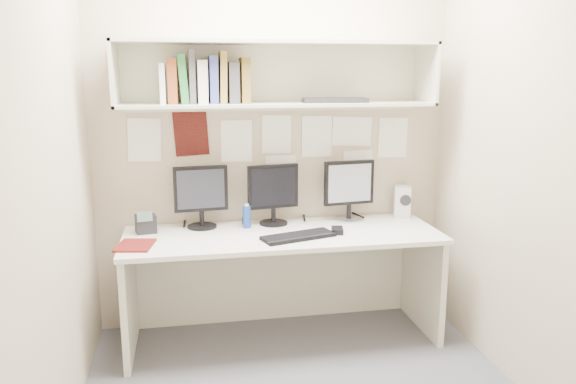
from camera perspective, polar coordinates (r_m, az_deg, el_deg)
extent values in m
cube|color=tan|center=(3.82, -1.49, 5.59)|extent=(2.40, 0.02, 2.60)
cube|color=tan|center=(1.89, 8.04, -1.18)|extent=(2.40, 0.02, 2.60)
cube|color=tan|center=(2.84, -22.71, 2.44)|extent=(0.02, 2.00, 2.60)
cube|color=tan|center=(3.31, 22.51, 3.67)|extent=(0.02, 2.00, 2.60)
cube|color=silver|center=(3.58, -0.53, -4.39)|extent=(2.00, 0.70, 0.03)
cube|color=beige|center=(4.01, -1.34, -8.09)|extent=(1.96, 0.02, 0.70)
cube|color=beige|center=(3.60, -1.02, 8.88)|extent=(2.00, 0.38, 0.02)
cube|color=beige|center=(3.60, -1.04, 14.93)|extent=(2.00, 0.38, 0.02)
cube|color=beige|center=(3.78, -1.49, 11.91)|extent=(2.00, 0.02, 0.40)
cube|color=beige|center=(3.57, -17.22, 11.38)|extent=(0.02, 0.38, 0.40)
cube|color=beige|center=(3.89, 13.83, 11.58)|extent=(0.02, 0.38, 0.40)
cylinder|color=black|center=(3.74, -8.72, -3.47)|extent=(0.19, 0.19, 0.01)
cylinder|color=black|center=(3.73, -8.74, -2.66)|extent=(0.03, 0.03, 0.10)
cube|color=black|center=(3.69, -8.85, 0.34)|extent=(0.35, 0.07, 0.30)
cube|color=black|center=(3.67, -8.84, 0.28)|extent=(0.30, 0.03, 0.25)
cylinder|color=black|center=(3.78, -1.48, -3.16)|extent=(0.19, 0.19, 0.01)
cylinder|color=black|center=(3.77, -1.49, -2.37)|extent=(0.03, 0.03, 0.09)
cube|color=black|center=(3.74, -1.53, 0.57)|extent=(0.35, 0.09, 0.29)
cube|color=black|center=(3.72, -1.49, 0.51)|extent=(0.30, 0.05, 0.25)
cylinder|color=#A5A5AA|center=(3.90, 6.18, -2.78)|extent=(0.20, 0.20, 0.01)
cylinder|color=black|center=(3.88, 6.20, -1.98)|extent=(0.03, 0.03, 0.10)
cube|color=black|center=(3.85, 6.22, 0.95)|extent=(0.36, 0.08, 0.30)
cube|color=silver|center=(3.83, 6.30, 0.89)|extent=(0.31, 0.04, 0.26)
cube|color=black|center=(3.46, 1.05, -4.53)|extent=(0.48, 0.29, 0.02)
cube|color=black|center=(3.58, 5.02, -3.92)|extent=(0.09, 0.13, 0.04)
cube|color=beige|center=(4.03, 11.52, -0.95)|extent=(0.14, 0.14, 0.22)
cylinder|color=black|center=(3.97, 11.85, -0.83)|extent=(0.08, 0.03, 0.08)
cylinder|color=navy|center=(3.68, -4.21, -2.54)|extent=(0.05, 0.05, 0.15)
cylinder|color=white|center=(3.67, -4.22, -1.37)|extent=(0.03, 0.03, 0.02)
cube|color=#59110F|center=(3.42, -15.26, -5.25)|extent=(0.24, 0.28, 0.01)
cube|color=black|center=(3.68, -14.25, -3.15)|extent=(0.14, 0.13, 0.11)
cube|color=#4C6659|center=(3.61, -14.36, -2.43)|extent=(0.09, 0.03, 0.06)
cube|color=white|center=(3.57, -12.60, 10.69)|extent=(0.03, 0.20, 0.24)
cube|color=#8F3B1A|center=(3.56, -11.66, 10.94)|extent=(0.06, 0.20, 0.27)
cube|color=#257032|center=(3.56, -10.61, 11.20)|extent=(0.05, 0.20, 0.30)
cube|color=#434247|center=(3.56, -9.71, 11.44)|extent=(0.04, 0.20, 0.32)
cube|color=white|center=(3.57, -8.69, 10.98)|extent=(0.06, 0.20, 0.26)
cube|color=#38428E|center=(3.57, -7.58, 11.22)|extent=(0.05, 0.20, 0.29)
cube|color=olive|center=(3.57, -6.64, 11.46)|extent=(0.04, 0.20, 0.31)
cube|color=#3B3A3C|center=(3.58, -5.57, 10.99)|extent=(0.06, 0.20, 0.25)
cube|color=brown|center=(3.58, -4.42, 11.22)|extent=(0.05, 0.20, 0.28)
cube|color=black|center=(3.66, 4.80, 9.28)|extent=(0.42, 0.19, 0.03)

